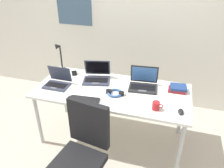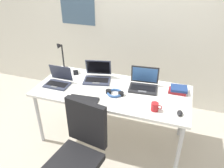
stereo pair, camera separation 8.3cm
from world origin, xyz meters
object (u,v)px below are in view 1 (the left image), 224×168
Objects in this scene: external_keyboard at (84,100)px; office_chair at (81,161)px; cell_phone at (74,73)px; headphones at (115,93)px; book_stack at (178,89)px; laptop_by_keyboard at (97,77)px; computer_mouse at (181,112)px; coffee_mug at (156,106)px; desk_lamp at (60,58)px; laptop_mid_desk at (58,82)px; laptop_near_mouse at (143,84)px.

external_keyboard is 0.34× the size of office_chair.
external_keyboard is 0.68m from cell_phone.
book_stack reaches higher than headphones.
headphones is (0.66, -0.34, 0.01)m from cell_phone.
laptop_by_keyboard is 3.96× the size of computer_mouse.
headphones is at bearing -158.39° from book_stack.
coffee_mug reaches higher than computer_mouse.
book_stack is at bearing 0.82° from laptop_by_keyboard.
computer_mouse is at bearing -49.69° from cell_phone.
laptop_by_keyboard reaches higher than office_chair.
external_keyboard is 1.01m from computer_mouse.
desk_lamp is 0.58m from laptop_by_keyboard.
laptop_by_keyboard reaches higher than coffee_mug.
cell_phone is 0.74m from headphones.
cell_phone is 1.23m from office_chair.
desk_lamp reaches higher than book_stack.
laptop_mid_desk reaches higher than book_stack.
desk_lamp reaches higher than cell_phone.
laptop_near_mouse is 1.06× the size of external_keyboard.
coffee_mug is at bearing -0.52° from external_keyboard.
laptop_mid_desk is 2.14× the size of cell_phone.
laptop_mid_desk is at bearing -130.20° from cell_phone.
laptop_near_mouse reaches higher than coffee_mug.
office_chair is at bearing -79.48° from laptop_by_keyboard.
office_chair is (0.15, -0.50, -0.35)m from external_keyboard.
laptop_by_keyboard is 1.81× the size of book_stack.
laptop_by_keyboard is 1.15× the size of external_keyboard.
external_keyboard reaches higher than cell_phone.
office_chair is (-0.41, -0.96, -0.39)m from laptop_near_mouse.
coffee_mug is at bearing -27.78° from laptop_by_keyboard.
book_stack is (1.34, -0.07, 0.03)m from cell_phone.
desk_lamp is 1.05× the size of laptop_by_keyboard.
desk_lamp reaches higher than coffee_mug.
book_stack is at bearing -33.19° from cell_phone.
external_keyboard is 1.08m from book_stack.
book_stack is (1.40, 0.27, -0.01)m from laptop_mid_desk.
laptop_near_mouse is 0.95m from cell_phone.
laptop_by_keyboard is 0.40m from headphones.
headphones is at bearing -139.32° from laptop_near_mouse.
computer_mouse is 0.10× the size of office_chair.
office_chair is at bearing -100.24° from headphones.
office_chair is (-0.61, -0.56, -0.39)m from coffee_mug.
external_keyboard is at bearing -175.47° from coffee_mug.
computer_mouse is 0.74m from headphones.
laptop_mid_desk is 1.46m from computer_mouse.
cell_phone is at bearing 116.59° from office_chair.
office_chair reaches higher than external_keyboard.
laptop_by_keyboard is 1.07m from office_chair.
office_chair is at bearing -129.28° from book_stack.
external_keyboard is (0.03, -0.48, -0.04)m from laptop_by_keyboard.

